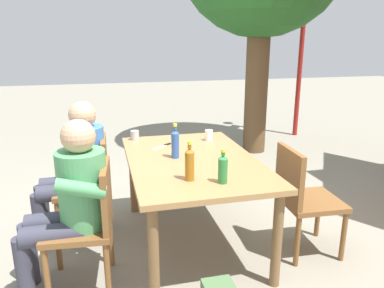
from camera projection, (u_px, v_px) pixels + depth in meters
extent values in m
plane|color=gray|center=(192.00, 241.00, 3.14)|extent=(24.00, 24.00, 0.00)
cube|color=#A37547|center=(192.00, 161.00, 2.94)|extent=(1.55, 1.00, 0.04)
cylinder|color=brown|center=(133.00, 178.00, 3.59)|extent=(0.07, 0.07, 0.70)
cylinder|color=brown|center=(154.00, 257.00, 2.29)|extent=(0.07, 0.07, 0.70)
cylinder|color=brown|center=(215.00, 171.00, 3.79)|extent=(0.07, 0.07, 0.70)
cylinder|color=brown|center=(277.00, 240.00, 2.49)|extent=(0.07, 0.07, 0.70)
cube|color=brown|center=(82.00, 189.00, 3.14)|extent=(0.45, 0.45, 0.04)
cube|color=brown|center=(105.00, 162.00, 3.12)|extent=(0.42, 0.05, 0.42)
cylinder|color=brown|center=(64.00, 205.00, 3.34)|extent=(0.04, 0.04, 0.41)
cylinder|color=brown|center=(59.00, 225.00, 2.99)|extent=(0.04, 0.04, 0.41)
cylinder|color=brown|center=(107.00, 201.00, 3.42)|extent=(0.04, 0.04, 0.41)
cylinder|color=brown|center=(107.00, 220.00, 3.06)|extent=(0.04, 0.04, 0.41)
cube|color=brown|center=(78.00, 228.00, 2.49)|extent=(0.48, 0.48, 0.04)
cube|color=brown|center=(106.00, 195.00, 2.46)|extent=(0.42, 0.08, 0.42)
cylinder|color=brown|center=(58.00, 245.00, 2.70)|extent=(0.04, 0.04, 0.41)
cylinder|color=brown|center=(47.00, 276.00, 2.34)|extent=(0.04, 0.04, 0.41)
cylinder|color=brown|center=(111.00, 240.00, 2.76)|extent=(0.04, 0.04, 0.41)
cylinder|color=brown|center=(107.00, 271.00, 2.40)|extent=(0.04, 0.04, 0.41)
cube|color=brown|center=(311.00, 201.00, 2.90)|extent=(0.46, 0.46, 0.04)
cube|color=brown|center=(289.00, 176.00, 2.80)|extent=(0.42, 0.06, 0.42)
cylinder|color=brown|center=(343.00, 236.00, 2.82)|extent=(0.04, 0.04, 0.41)
cylinder|color=brown|center=(318.00, 214.00, 3.17)|extent=(0.04, 0.04, 0.41)
cylinder|color=brown|center=(297.00, 241.00, 2.75)|extent=(0.04, 0.04, 0.41)
cylinder|color=brown|center=(277.00, 218.00, 3.11)|extent=(0.04, 0.04, 0.41)
cylinder|color=#3D70B2|center=(86.00, 157.00, 3.08)|extent=(0.32, 0.32, 0.52)
sphere|color=tan|center=(82.00, 115.00, 2.98)|extent=(0.22, 0.22, 0.22)
cylinder|color=#383847|center=(65.00, 184.00, 3.19)|extent=(0.14, 0.40, 0.14)
cylinder|color=#383847|center=(43.00, 210.00, 3.20)|extent=(0.11, 0.11, 0.45)
cylinder|color=#3D70B2|center=(86.00, 142.00, 3.23)|extent=(0.09, 0.31, 0.16)
cylinder|color=#383847|center=(63.00, 192.00, 3.02)|extent=(0.14, 0.40, 0.14)
cylinder|color=#383847|center=(40.00, 220.00, 3.03)|extent=(0.11, 0.11, 0.45)
cylinder|color=#3D70B2|center=(84.00, 155.00, 2.88)|extent=(0.09, 0.31, 0.16)
cylinder|color=#4C935B|center=(83.00, 189.00, 2.42)|extent=(0.32, 0.32, 0.52)
sphere|color=tan|center=(78.00, 136.00, 2.32)|extent=(0.22, 0.22, 0.22)
cylinder|color=#383847|center=(56.00, 222.00, 2.53)|extent=(0.14, 0.40, 0.14)
cylinder|color=#383847|center=(29.00, 254.00, 2.55)|extent=(0.11, 0.11, 0.45)
cylinder|color=#4C935B|center=(83.00, 168.00, 2.58)|extent=(0.09, 0.31, 0.16)
cylinder|color=#383847|center=(53.00, 235.00, 2.36)|extent=(0.14, 0.40, 0.14)
cylinder|color=#383847|center=(24.00, 269.00, 2.38)|extent=(0.11, 0.11, 0.45)
cylinder|color=#4C935B|center=(81.00, 189.00, 2.23)|extent=(0.09, 0.31, 0.16)
cylinder|color=#287A38|center=(223.00, 171.00, 2.41)|extent=(0.06, 0.06, 0.17)
cone|color=#287A38|center=(223.00, 157.00, 2.39)|extent=(0.06, 0.06, 0.02)
cylinder|color=#287A38|center=(223.00, 154.00, 2.38)|extent=(0.03, 0.03, 0.02)
cylinder|color=yellow|center=(223.00, 151.00, 2.38)|extent=(0.03, 0.03, 0.02)
cylinder|color=#996019|center=(190.00, 166.00, 2.46)|extent=(0.06, 0.06, 0.20)
cone|color=#996019|center=(190.00, 150.00, 2.43)|extent=(0.06, 0.06, 0.03)
cylinder|color=#996019|center=(190.00, 146.00, 2.42)|extent=(0.03, 0.03, 0.03)
cylinder|color=yellow|center=(190.00, 143.00, 2.41)|extent=(0.03, 0.03, 0.02)
cylinder|color=#2D56A3|center=(175.00, 146.00, 2.92)|extent=(0.06, 0.06, 0.20)
cone|color=#2D56A3|center=(175.00, 132.00, 2.89)|extent=(0.06, 0.06, 0.03)
cylinder|color=#2D56A3|center=(175.00, 128.00, 2.88)|extent=(0.03, 0.03, 0.03)
cylinder|color=yellow|center=(175.00, 125.00, 2.88)|extent=(0.03, 0.03, 0.02)
cylinder|color=white|center=(209.00, 135.00, 3.44)|extent=(0.07, 0.07, 0.10)
cylinder|color=#B2B7BC|center=(135.00, 135.00, 3.46)|extent=(0.08, 0.08, 0.09)
cube|color=silver|center=(159.00, 147.00, 3.22)|extent=(0.13, 0.15, 0.01)
cube|color=black|center=(167.00, 144.00, 3.30)|extent=(0.07, 0.07, 0.01)
cube|color=#2D4784|center=(170.00, 169.00, 4.22)|extent=(0.30, 0.19, 0.45)
cube|color=navy|center=(160.00, 176.00, 4.22)|extent=(0.21, 0.06, 0.20)
cylinder|color=brown|center=(257.00, 79.00, 5.39)|extent=(0.33, 0.33, 2.21)
cylinder|color=maroon|center=(301.00, 54.00, 6.23)|extent=(0.08, 0.08, 2.84)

